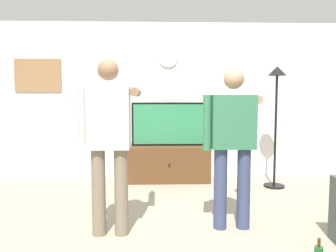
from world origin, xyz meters
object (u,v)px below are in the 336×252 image
(person_standing_nearer_lamp, at_px, (109,136))
(television, at_px, (169,124))
(wall_clock, at_px, (168,58))
(floor_lamp, at_px, (276,101))
(tv_stand, at_px, (169,163))
(framed_picture, at_px, (38,75))
(person_standing_nearer_couch, at_px, (233,138))

(person_standing_nearer_lamp, bearing_deg, television, 73.11)
(wall_clock, bearing_deg, person_standing_nearer_lamp, -105.31)
(wall_clock, relative_size, floor_lamp, 0.18)
(tv_stand, relative_size, framed_picture, 1.72)
(tv_stand, xyz_separation_m, person_standing_nearer_lamp, (-0.68, -2.18, 0.72))
(floor_lamp, height_order, person_standing_nearer_couch, floor_lamp)
(television, distance_m, wall_clock, 1.16)
(framed_picture, distance_m, floor_lamp, 3.98)
(wall_clock, bearing_deg, tv_stand, -90.00)
(framed_picture, distance_m, person_standing_nearer_couch, 3.78)
(wall_clock, relative_size, person_standing_nearer_lamp, 0.19)
(person_standing_nearer_lamp, bearing_deg, tv_stand, 72.77)
(tv_stand, bearing_deg, floor_lamp, -15.21)
(wall_clock, height_order, framed_picture, wall_clock)
(framed_picture, height_order, floor_lamp, framed_picture)
(television, bearing_deg, framed_picture, 173.66)
(television, relative_size, person_standing_nearer_couch, 0.73)
(tv_stand, relative_size, person_standing_nearer_lamp, 0.76)
(person_standing_nearer_couch, bearing_deg, framed_picture, 140.34)
(tv_stand, height_order, floor_lamp, floor_lamp)
(wall_clock, xyz_separation_m, floor_lamp, (1.65, -0.74, -0.75))
(tv_stand, relative_size, television, 1.10)
(wall_clock, xyz_separation_m, person_standing_nearer_couch, (0.60, -2.35, -1.12))
(television, xyz_separation_m, wall_clock, (0.00, 0.24, 1.14))
(television, bearing_deg, wall_clock, 90.00)
(floor_lamp, bearing_deg, television, 163.30)
(tv_stand, bearing_deg, wall_clock, 90.00)
(wall_clock, height_order, person_standing_nearer_couch, wall_clock)
(framed_picture, bearing_deg, person_standing_nearer_lamp, -57.83)
(person_standing_nearer_lamp, bearing_deg, framed_picture, 122.17)
(floor_lamp, bearing_deg, tv_stand, 164.79)
(television, bearing_deg, person_standing_nearer_couch, -74.02)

